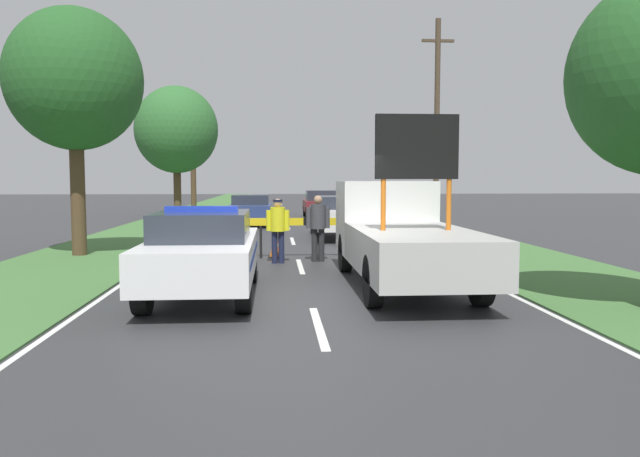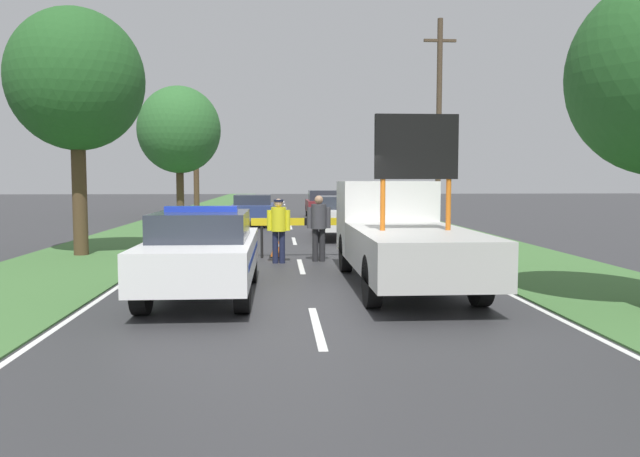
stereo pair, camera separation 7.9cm
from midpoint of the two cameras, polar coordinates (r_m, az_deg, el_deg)
name	(u,v)px [view 2 (the right image)]	position (r m, az deg, el deg)	size (l,w,h in m)	color
ground_plane	(310,301)	(10.78, -0.70, -6.63)	(160.00, 160.00, 0.00)	#333335
lane_markings	(291,227)	(27.12, -2.62, 0.10)	(7.40, 64.46, 0.01)	silver
grass_verge_left	(174,222)	(31.04, -13.17, 0.56)	(3.71, 120.00, 0.03)	#427038
grass_verge_right	(402,221)	(31.25, 7.57, 0.67)	(3.71, 120.00, 0.03)	#427038
police_car	(203,251)	(11.25, -10.45, -2.06)	(1.80, 4.81, 1.62)	white
work_truck	(399,233)	(12.56, 7.44, -0.42)	(2.03, 6.21, 3.22)	white
road_barrier	(304,225)	(16.56, -1.31, 0.34)	(2.82, 0.08, 1.06)	black
police_officer	(279,225)	(15.49, -3.66, 0.32)	(0.58, 0.37, 1.61)	#191E38
pedestrian_civilian	(319,223)	(15.79, 0.03, 0.52)	(0.60, 0.38, 1.68)	#232326
traffic_cone_near_police	(277,247)	(16.73, -3.82, -1.68)	(0.41, 0.41, 0.57)	black
traffic_cone_centre_front	(378,251)	(16.07, 5.50, -2.10)	(0.35, 0.35, 0.49)	black
queued_car_van_white	(342,215)	(22.25, 2.11, 1.21)	(1.91, 4.67, 1.49)	silver
queued_car_hatch_blue	(253,209)	(28.53, -6.06, 1.79)	(1.83, 4.32, 1.39)	navy
queued_car_wagon_maroon	(324,204)	(34.34, 0.45, 2.30)	(1.92, 3.91, 1.49)	maroon
roadside_tree_near_left	(179,130)	(35.81, -12.69, 8.78)	(4.57, 4.57, 7.24)	#4C3823
roadside_tree_near_right	(76,81)	(18.31, -21.28, 12.47)	(3.59, 3.59, 6.63)	#4C3823
roadside_tree_mid_left	(196,128)	(43.62, -11.25, 9.01)	(3.08, 3.08, 7.26)	#4C3823
utility_pole	(439,125)	(23.83, 10.90, 9.28)	(1.20, 0.20, 7.97)	#473828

